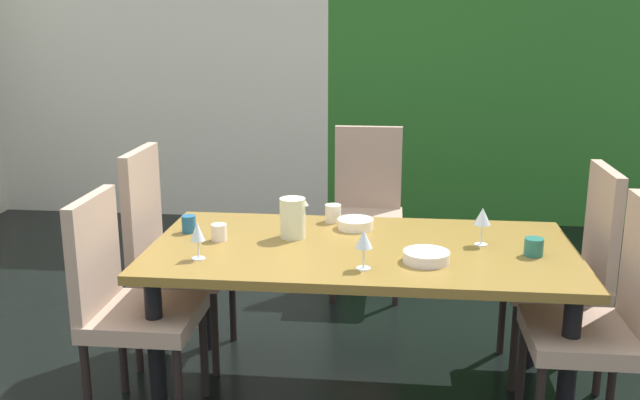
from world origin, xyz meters
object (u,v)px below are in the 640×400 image
(serving_bowl_left, at_px, (355,224))
(pitcher_north, at_px, (293,218))
(chair_left_near, at_px, (125,297))
(chair_head_far, at_px, (367,202))
(cup_center, at_px, (333,213))
(chair_right_near, at_px, (608,315))
(wine_glass_near_window, at_px, (197,233))
(chair_left_far, at_px, (166,247))
(chair_right_far, at_px, (573,264))
(cup_corner, at_px, (189,224))
(cup_near_shelf, at_px, (534,247))
(dining_table, at_px, (361,263))
(wine_glass_front, at_px, (364,240))
(cup_west, at_px, (219,232))
(wine_glass_south, at_px, (482,217))
(serving_bowl_east, at_px, (426,257))

(serving_bowl_left, relative_size, pitcher_north, 0.92)
(chair_left_near, bearing_deg, chair_head_far, 149.83)
(cup_center, bearing_deg, pitcher_north, -120.48)
(chair_right_near, height_order, wine_glass_near_window, chair_right_near)
(chair_left_near, relative_size, wine_glass_near_window, 6.17)
(chair_left_near, distance_m, chair_left_far, 0.58)
(chair_right_near, height_order, pitcher_north, chair_right_near)
(chair_left_far, bearing_deg, wine_glass_near_window, 30.79)
(chair_right_far, bearing_deg, cup_corner, 95.43)
(chair_left_far, height_order, cup_near_shelf, chair_left_far)
(dining_table, bearing_deg, chair_left_near, -163.35)
(wine_glass_near_window, bearing_deg, chair_head_far, 67.98)
(chair_left_near, relative_size, chair_right_far, 0.96)
(cup_center, bearing_deg, wine_glass_front, -74.60)
(cup_near_shelf, bearing_deg, chair_right_far, 53.30)
(dining_table, xyz_separation_m, cup_west, (-0.64, 0.01, 0.11))
(wine_glass_front, distance_m, serving_bowl_left, 0.56)
(chair_head_far, height_order, serving_bowl_left, chair_head_far)
(wine_glass_front, bearing_deg, dining_table, 94.15)
(dining_table, bearing_deg, chair_left_far, 163.47)
(wine_glass_front, height_order, wine_glass_south, wine_glass_south)
(wine_glass_south, height_order, cup_near_shelf, wine_glass_south)
(dining_table, distance_m, wine_glass_front, 0.35)
(chair_left_near, xyz_separation_m, chair_left_far, (-0.01, 0.58, 0.03))
(chair_right_far, height_order, cup_corner, chair_right_far)
(chair_left_near, distance_m, chair_right_far, 2.03)
(chair_head_far, xyz_separation_m, cup_west, (-0.61, -1.31, 0.19))
(cup_west, bearing_deg, pitcher_north, 14.18)
(wine_glass_south, bearing_deg, cup_corner, 177.98)
(cup_corner, xyz_separation_m, cup_west, (0.17, -0.11, -0.00))
(chair_right_near, bearing_deg, chair_left_far, 73.44)
(serving_bowl_east, bearing_deg, cup_near_shelf, 15.75)
(wine_glass_south, bearing_deg, serving_bowl_left, 161.47)
(wine_glass_near_window, relative_size, cup_near_shelf, 1.99)
(dining_table, distance_m, serving_bowl_left, 0.28)
(serving_bowl_left, xyz_separation_m, pitcher_north, (-0.27, -0.17, 0.07))
(dining_table, height_order, chair_right_far, chair_right_far)
(chair_right_near, distance_m, chair_head_far, 1.90)
(chair_left_near, xyz_separation_m, pitcher_north, (0.65, 0.39, 0.26))
(wine_glass_south, bearing_deg, wine_glass_front, -144.25)
(chair_right_far, height_order, cup_west, chair_right_far)
(chair_right_far, distance_m, serving_bowl_east, 0.86)
(chair_head_far, xyz_separation_m, cup_corner, (-0.78, -1.20, 0.19))
(chair_right_near, height_order, chair_right_far, chair_right_far)
(chair_right_near, xyz_separation_m, wine_glass_front, (-0.95, 0.01, 0.27))
(chair_left_near, relative_size, cup_corner, 12.33)
(chair_right_far, height_order, serving_bowl_left, chair_right_far)
(dining_table, distance_m, serving_bowl_east, 0.34)
(cup_near_shelf, bearing_deg, chair_left_far, 168.68)
(chair_right_near, bearing_deg, serving_bowl_east, 80.80)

